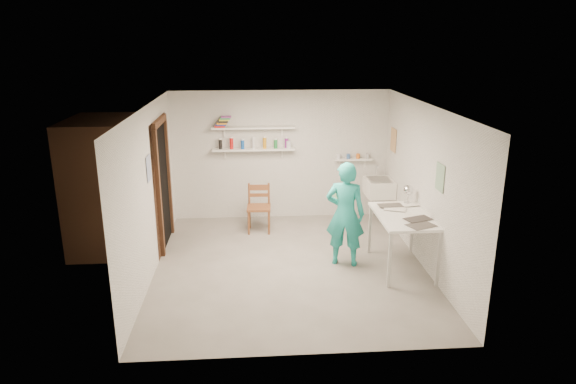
{
  "coord_description": "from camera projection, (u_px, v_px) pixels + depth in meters",
  "views": [
    {
      "loc": [
        -0.55,
        -7.05,
        3.33
      ],
      "look_at": [
        0.0,
        0.4,
        1.05
      ],
      "focal_mm": 32.0,
      "sensor_mm": 36.0,
      "label": 1
    }
  ],
  "objects": [
    {
      "name": "wall_front",
      "position": [
        307.0,
        254.0,
        5.23
      ],
      "size": [
        4.0,
        0.02,
        2.4
      ],
      "primitive_type": "cube",
      "color": "silver",
      "rests_on": "ground"
    },
    {
      "name": "wall_clock",
      "position": [
        339.0,
        193.0,
        7.72
      ],
      "size": [
        0.29,
        0.11,
        0.29
      ],
      "primitive_type": "cylinder",
      "rotation": [
        1.57,
        0.0,
        -0.28
      ],
      "color": "beige",
      "rests_on": "man"
    },
    {
      "name": "poster_right_b",
      "position": [
        440.0,
        177.0,
        6.92
      ],
      "size": [
        0.01,
        0.3,
        0.38
      ],
      "primitive_type": "cube",
      "color": "#3F724C",
      "rests_on": "wall_right"
    },
    {
      "name": "spray_cans",
      "position": [
        254.0,
        144.0,
        9.31
      ],
      "size": [
        1.26,
        0.06,
        0.17
      ],
      "color": "black",
      "rests_on": "shelf_lower"
    },
    {
      "name": "wooden_chair",
      "position": [
        259.0,
        208.0,
        9.01
      ],
      "size": [
        0.43,
        0.41,
        0.88
      ],
      "primitive_type": "cube",
      "rotation": [
        0.0,
        0.0,
        -0.05
      ],
      "color": "brown",
      "rests_on": "ground"
    },
    {
      "name": "ledge_shelf",
      "position": [
        353.0,
        159.0,
        9.58
      ],
      "size": [
        0.7,
        0.14,
        0.03
      ],
      "primitive_type": "cube",
      "color": "white",
      "rests_on": "wall_back"
    },
    {
      "name": "wall_right",
      "position": [
        426.0,
        187.0,
        7.53
      ],
      "size": [
        0.02,
        4.5,
        2.4
      ],
      "primitive_type": "cube",
      "color": "silver",
      "rests_on": "ground"
    },
    {
      "name": "corridor_box",
      "position": [
        118.0,
        184.0,
        8.25
      ],
      "size": [
        1.4,
        1.5,
        2.1
      ],
      "primitive_type": "cube",
      "color": "brown",
      "rests_on": "ground"
    },
    {
      "name": "door_jamb_far",
      "position": [
        169.0,
        178.0,
        8.79
      ],
      "size": [
        0.06,
        0.1,
        2.0
      ],
      "primitive_type": "cube",
      "color": "brown",
      "rests_on": "ground"
    },
    {
      "name": "ceiling",
      "position": [
        290.0,
        106.0,
        7.04
      ],
      "size": [
        4.0,
        4.5,
        0.02
      ],
      "primitive_type": "cube",
      "color": "silver",
      "rests_on": "wall_back"
    },
    {
      "name": "papers",
      "position": [
        404.0,
        214.0,
        7.43
      ],
      "size": [
        0.3,
        0.22,
        0.03
      ],
      "color": "silver",
      "rests_on": "work_table"
    },
    {
      "name": "shelf_upper",
      "position": [
        253.0,
        128.0,
        9.23
      ],
      "size": [
        1.5,
        0.22,
        0.03
      ],
      "primitive_type": "cube",
      "color": "white",
      "rests_on": "wall_back"
    },
    {
      "name": "wall_back",
      "position": [
        281.0,
        155.0,
        9.55
      ],
      "size": [
        4.0,
        0.02,
        2.4
      ],
      "primitive_type": "cube",
      "color": "silver",
      "rests_on": "ground"
    },
    {
      "name": "shelf_lower",
      "position": [
        254.0,
        149.0,
        9.34
      ],
      "size": [
        1.5,
        0.22,
        0.03
      ],
      "primitive_type": "cube",
      "color": "white",
      "rests_on": "wall_back"
    },
    {
      "name": "floor",
      "position": [
        290.0,
        267.0,
        7.74
      ],
      "size": [
        4.0,
        4.5,
        0.02
      ],
      "primitive_type": "cube",
      "color": "slate",
      "rests_on": "ground"
    },
    {
      "name": "door_jamb_near",
      "position": [
        159.0,
        195.0,
        7.83
      ],
      "size": [
        0.06,
        0.1,
        2.0
      ],
      "primitive_type": "cube",
      "color": "brown",
      "rests_on": "ground"
    },
    {
      "name": "wall_left",
      "position": [
        148.0,
        193.0,
        7.25
      ],
      "size": [
        0.02,
        4.5,
        2.4
      ],
      "primitive_type": "cube",
      "color": "silver",
      "rests_on": "ground"
    },
    {
      "name": "man",
      "position": [
        345.0,
        214.0,
        7.6
      ],
      "size": [
        0.66,
        0.53,
        1.59
      ],
      "primitive_type": "imported",
      "rotation": [
        0.0,
        0.0,
        2.86
      ],
      "color": "teal",
      "rests_on": "ground"
    },
    {
      "name": "door_lintel",
      "position": [
        159.0,
        121.0,
        8.01
      ],
      "size": [
        0.06,
        1.05,
        0.1
      ],
      "primitive_type": "cube",
      "color": "brown",
      "rests_on": "wall_left"
    },
    {
      "name": "book_stack",
      "position": [
        223.0,
        122.0,
        9.16
      ],
      "size": [
        0.3,
        0.14,
        0.2
      ],
      "color": "red",
      "rests_on": "shelf_upper"
    },
    {
      "name": "desk_lamp",
      "position": [
        408.0,
        190.0,
        7.87
      ],
      "size": [
        0.16,
        0.16,
        0.16
      ],
      "primitive_type": "sphere",
      "color": "silver",
      "rests_on": "work_table"
    },
    {
      "name": "ledge_pots",
      "position": [
        353.0,
        156.0,
        9.56
      ],
      "size": [
        0.48,
        0.07,
        0.09
      ],
      "color": "silver",
      "rests_on": "ledge_shelf"
    },
    {
      "name": "poster_right_a",
      "position": [
        393.0,
        140.0,
        9.14
      ],
      "size": [
        0.01,
        0.34,
        0.42
      ],
      "primitive_type": "cube",
      "color": "#995933",
      "rests_on": "wall_right"
    },
    {
      "name": "work_table",
      "position": [
        402.0,
        242.0,
        7.56
      ],
      "size": [
        0.76,
        1.27,
        0.84
      ],
      "primitive_type": "cube",
      "color": "white",
      "rests_on": "ground"
    },
    {
      "name": "doorway_recess",
      "position": [
        163.0,
        186.0,
        8.31
      ],
      "size": [
        0.02,
        0.9,
        2.0
      ],
      "primitive_type": "cube",
      "color": "black",
      "rests_on": "wall_left"
    },
    {
      "name": "poster_left",
      "position": [
        149.0,
        168.0,
        7.2
      ],
      "size": [
        0.01,
        0.28,
        0.36
      ],
      "primitive_type": "cube",
      "color": "#334C7F",
      "rests_on": "wall_left"
    },
    {
      "name": "belfast_sink",
      "position": [
        379.0,
        188.0,
        9.28
      ],
      "size": [
        0.48,
        0.6,
        0.3
      ],
      "primitive_type": "cube",
      "color": "white",
      "rests_on": "wall_right"
    }
  ]
}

